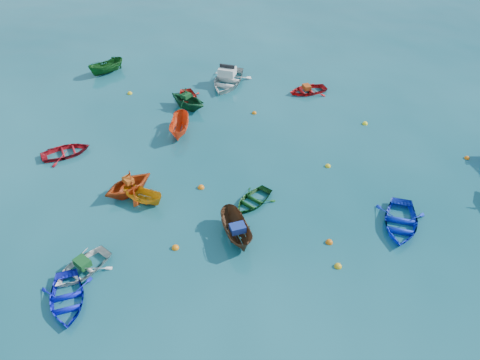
{
  "coord_description": "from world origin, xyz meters",
  "views": [
    {
      "loc": [
        -0.51,
        -15.29,
        16.93
      ],
      "look_at": [
        0.0,
        5.0,
        0.4
      ],
      "focal_mm": 35.0,
      "sensor_mm": 36.0,
      "label": 1
    }
  ],
  "objects_px": {
    "dinghy_blue_sw": "(68,302)",
    "motorboat_white": "(227,84)",
    "dinghy_blue_se": "(399,226)",
    "dinghy_white_near": "(83,271)"
  },
  "relations": [
    {
      "from": "dinghy_blue_sw",
      "to": "motorboat_white",
      "type": "height_order",
      "value": "motorboat_white"
    },
    {
      "from": "dinghy_blue_se",
      "to": "motorboat_white",
      "type": "distance_m",
      "value": 17.9
    },
    {
      "from": "dinghy_blue_se",
      "to": "dinghy_white_near",
      "type": "bearing_deg",
      "value": -153.2
    },
    {
      "from": "dinghy_blue_sw",
      "to": "dinghy_blue_se",
      "type": "xyz_separation_m",
      "value": [
        15.77,
        4.31,
        0.0
      ]
    },
    {
      "from": "motorboat_white",
      "to": "dinghy_white_near",
      "type": "bearing_deg",
      "value": -92.28
    },
    {
      "from": "dinghy_white_near",
      "to": "motorboat_white",
      "type": "bearing_deg",
      "value": 110.4
    },
    {
      "from": "dinghy_white_near",
      "to": "motorboat_white",
      "type": "relative_size",
      "value": 0.66
    },
    {
      "from": "dinghy_blue_se",
      "to": "dinghy_blue_sw",
      "type": "bearing_deg",
      "value": -147.25
    },
    {
      "from": "dinghy_blue_se",
      "to": "motorboat_white",
      "type": "relative_size",
      "value": 0.82
    },
    {
      "from": "dinghy_blue_sw",
      "to": "motorboat_white",
      "type": "relative_size",
      "value": 0.72
    }
  ]
}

